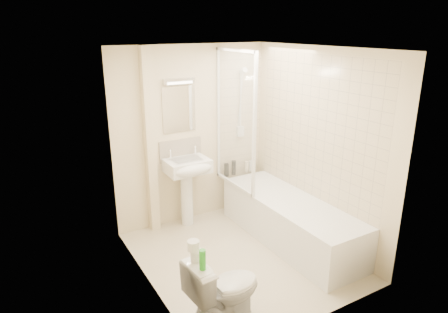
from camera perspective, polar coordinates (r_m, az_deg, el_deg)
floor at (r=4.89m, az=2.36°, el=-14.13°), size 2.50×2.50×0.00m
wall_back at (r=5.42m, az=-4.59°, el=2.99°), size 2.20×0.02×2.40m
wall_left at (r=3.92m, az=-11.13°, el=-3.32°), size 0.02×2.50×2.40m
wall_right at (r=5.03m, az=13.19°, el=1.35°), size 0.02×2.50×2.40m
ceiling at (r=4.14m, az=2.81°, el=15.20°), size 2.20×2.50×0.02m
tile_back at (r=5.71m, az=2.23°, el=6.15°), size 0.70×0.01×1.75m
tile_right at (r=4.97m, az=13.10°, el=3.88°), size 0.01×2.10×1.75m
pipe_boxing at (r=5.14m, az=-10.54°, el=1.89°), size 0.12×0.12×2.40m
splashback at (r=5.38m, az=-6.24°, el=0.96°), size 0.60×0.02×0.30m
mirror at (r=5.25m, az=-6.44°, el=6.70°), size 0.46×0.01×0.60m
strip_light at (r=5.16m, az=-6.48°, el=10.68°), size 0.42×0.07×0.07m
bathtub at (r=5.16m, az=9.41°, el=-8.88°), size 0.70×2.10×0.55m
shower_screen at (r=5.16m, az=1.56°, el=5.13°), size 0.04×0.92×1.80m
shower_fixture at (r=5.65m, az=2.48°, el=7.26°), size 0.10×0.16×0.99m
pedestal_sink at (r=5.27m, az=-5.13°, el=-2.47°), size 0.56×0.50×1.08m
bottle_black_a at (r=5.73m, az=0.36°, el=-1.94°), size 0.07×0.07×0.18m
bottle_black_b at (r=5.78m, az=1.39°, el=-1.61°), size 0.06×0.06×0.21m
bottle_cream at (r=5.91m, az=3.25°, el=-1.45°), size 0.06×0.06×0.16m
bottle_white_b at (r=5.95m, az=3.83°, el=-1.35°), size 0.05×0.05×0.16m
bottle_green at (r=5.98m, az=4.13°, el=-1.61°), size 0.06×0.06×0.09m
toilet at (r=3.78m, az=0.01°, el=-18.51°), size 0.51×0.76×0.71m
toilet_roll_lower at (r=3.51m, az=-3.95°, el=-13.88°), size 0.11×0.11×0.09m
toilet_roll_upper at (r=3.47m, az=-4.40°, el=-12.57°), size 0.11×0.11×0.09m
green_bottle at (r=3.37m, az=-3.08°, el=-14.52°), size 0.06×0.06×0.18m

